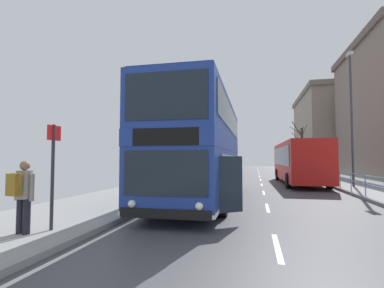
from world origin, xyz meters
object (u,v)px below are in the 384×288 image
at_px(double_decker_bus_main, 202,149).
at_px(street_lamp_far_side, 351,109).
at_px(bus_stop_sign_near, 53,164).
at_px(background_bus_far_lane, 298,161).
at_px(pedestrian_with_backpack, 23,192).
at_px(background_building_01, 344,131).
at_px(bare_tree_far_00, 302,148).

relative_size(double_decker_bus_main, street_lamp_far_side, 1.30).
bearing_deg(street_lamp_far_side, bus_stop_sign_near, -128.57).
relative_size(background_bus_far_lane, pedestrian_with_backpack, 6.49).
bearing_deg(street_lamp_far_side, background_building_01, 75.11).
bearing_deg(double_decker_bus_main, bus_stop_sign_near, -111.57).
xyz_separation_m(pedestrian_with_backpack, bare_tree_far_00, (10.96, 33.07, 2.15)).
height_order(bus_stop_sign_near, bare_tree_far_00, bare_tree_far_00).
distance_m(background_bus_far_lane, pedestrian_with_backpack, 18.49).
bearing_deg(pedestrian_with_backpack, street_lamp_far_side, 51.50).
relative_size(double_decker_bus_main, bus_stop_sign_near, 4.34).
bearing_deg(bus_stop_sign_near, pedestrian_with_backpack, -126.55).
height_order(double_decker_bus_main, pedestrian_with_backpack, double_decker_bus_main).
relative_size(pedestrian_with_backpack, background_building_01, 0.09).
xyz_separation_m(double_decker_bus_main, street_lamp_far_side, (8.14, 7.05, 2.67)).
distance_m(background_bus_far_lane, street_lamp_far_side, 5.14).
height_order(pedestrian_with_backpack, background_building_01, background_building_01).
relative_size(pedestrian_with_backpack, street_lamp_far_side, 0.20).
xyz_separation_m(pedestrian_with_backpack, background_building_01, (18.76, 43.05, 5.06)).
bearing_deg(street_lamp_far_side, double_decker_bus_main, -139.11).
distance_m(background_bus_far_lane, bare_tree_far_00, 16.80).
relative_size(double_decker_bus_main, background_bus_far_lane, 1.02).
height_order(background_bus_far_lane, bare_tree_far_00, bare_tree_far_00).
distance_m(double_decker_bus_main, street_lamp_far_side, 11.09).
bearing_deg(street_lamp_far_side, bare_tree_far_00, 90.08).
xyz_separation_m(double_decker_bus_main, background_bus_far_lane, (5.34, 9.81, -0.64)).
bearing_deg(bare_tree_far_00, street_lamp_far_side, -89.92).
relative_size(pedestrian_with_backpack, bare_tree_far_00, 0.25).
bearing_deg(bus_stop_sign_near, double_decker_bus_main, 68.43).
bearing_deg(pedestrian_with_backpack, double_decker_bus_main, 67.18).
relative_size(bus_stop_sign_near, background_building_01, 0.14).
bearing_deg(street_lamp_far_side, background_bus_far_lane, 135.33).
height_order(bus_stop_sign_near, background_building_01, background_building_01).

